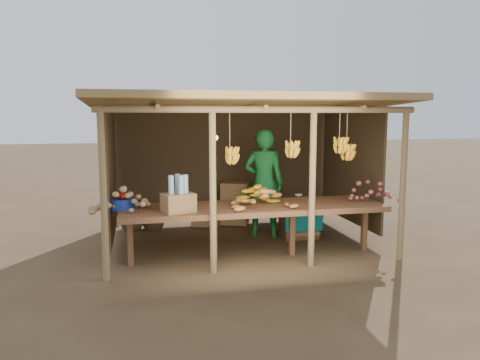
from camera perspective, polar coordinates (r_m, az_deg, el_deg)
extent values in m
plane|color=brown|center=(8.02, 0.00, -7.45)|extent=(60.00, 60.00, 0.00)
cylinder|color=olive|center=(6.16, -16.31, -1.99)|extent=(0.09, 0.09, 2.20)
cylinder|color=olive|center=(7.21, 19.24, -0.71)|extent=(0.09, 0.09, 2.20)
cylinder|color=olive|center=(9.12, -15.08, 1.18)|extent=(0.09, 0.09, 2.20)
cylinder|color=olive|center=(9.86, 10.10, 1.82)|extent=(0.09, 0.09, 2.20)
cylinder|color=olive|center=(6.22, -3.33, -1.59)|extent=(0.09, 0.09, 2.20)
cylinder|color=olive|center=(6.58, 8.80, -1.14)|extent=(0.09, 0.09, 2.20)
cylinder|color=olive|center=(6.28, 2.98, 8.59)|extent=(4.40, 0.09, 0.09)
cylinder|color=olive|center=(9.21, -2.03, 8.37)|extent=(4.40, 0.09, 0.09)
cube|color=#A2804B|center=(7.74, 0.00, 9.13)|extent=(4.70, 3.50, 0.28)
cube|color=#4C3923|center=(9.23, -1.98, 2.22)|extent=(4.20, 0.04, 1.98)
cube|color=#4C3923|center=(7.82, -15.38, 0.91)|extent=(0.04, 2.40, 1.98)
cube|color=#4C3923|center=(8.66, 13.27, 1.63)|extent=(0.04, 2.40, 1.98)
cube|color=brown|center=(6.95, 1.69, -3.42)|extent=(3.90, 1.05, 0.08)
cube|color=brown|center=(6.84, -13.23, -7.26)|extent=(0.08, 0.08, 0.72)
cube|color=brown|center=(6.92, -3.18, -6.88)|extent=(0.08, 0.08, 0.72)
cube|color=brown|center=(7.20, 6.34, -6.32)|extent=(0.08, 0.08, 0.72)
cube|color=brown|center=(7.67, 14.91, -5.67)|extent=(0.08, 0.08, 0.72)
cylinder|color=navy|center=(6.91, -14.18, -2.75)|extent=(0.43, 0.43, 0.15)
cube|color=olive|center=(6.49, -7.53, -2.76)|extent=(0.49, 0.44, 0.26)
imported|color=#19712F|center=(8.17, 2.91, -0.39)|extent=(0.80, 0.65, 1.89)
cube|color=brown|center=(8.31, 7.16, -5.03)|extent=(0.61, 0.52, 0.55)
cube|color=#0B8182|center=(8.24, 7.20, -2.98)|extent=(0.68, 0.59, 0.05)
cube|color=olive|center=(9.15, -0.62, -4.08)|extent=(0.61, 0.54, 0.41)
cube|color=olive|center=(9.07, -0.62, -1.56)|extent=(0.61, 0.54, 0.41)
cube|color=olive|center=(9.05, -4.11, -4.23)|extent=(0.61, 0.54, 0.41)
ellipsoid|color=#4C3923|center=(8.95, -13.08, -4.35)|extent=(0.44, 0.44, 0.59)
ellipsoid|color=#4C3923|center=(8.96, -10.54, -4.27)|extent=(0.44, 0.44, 0.59)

